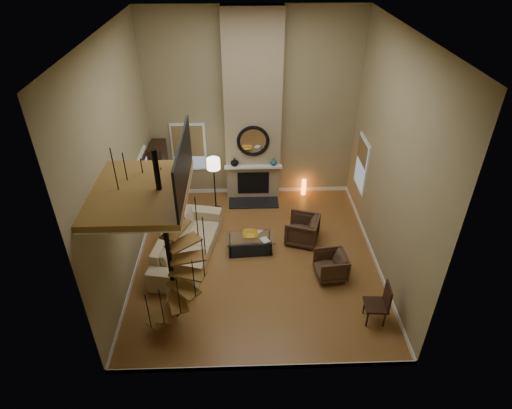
{
  "coord_description": "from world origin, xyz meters",
  "views": [
    {
      "loc": [
        -0.3,
        -8.38,
        7.25
      ],
      "look_at": [
        0.0,
        0.4,
        1.4
      ],
      "focal_mm": 30.21,
      "sensor_mm": 36.0,
      "label": 1
    }
  ],
  "objects_px": {
    "hutch": "(161,174)",
    "armchair_near": "(305,230)",
    "accent_lamp": "(304,187)",
    "side_chair": "(381,302)",
    "sofa": "(187,242)",
    "coffee_table": "(250,242)",
    "floor_lamp": "(214,168)",
    "armchair_far": "(334,265)"
  },
  "relations": [
    {
      "from": "hutch",
      "to": "armchair_near",
      "type": "bearing_deg",
      "value": -27.27
    },
    {
      "from": "hutch",
      "to": "accent_lamp",
      "type": "relative_size",
      "value": 3.83
    },
    {
      "from": "sofa",
      "to": "floor_lamp",
      "type": "height_order",
      "value": "floor_lamp"
    },
    {
      "from": "floor_lamp",
      "to": "accent_lamp",
      "type": "bearing_deg",
      "value": 16.42
    },
    {
      "from": "hutch",
      "to": "accent_lamp",
      "type": "bearing_deg",
      "value": 3.81
    },
    {
      "from": "coffee_table",
      "to": "armchair_far",
      "type": "bearing_deg",
      "value": -27.56
    },
    {
      "from": "armchair_near",
      "to": "sofa",
      "type": "bearing_deg",
      "value": -63.4
    },
    {
      "from": "armchair_far",
      "to": "accent_lamp",
      "type": "bearing_deg",
      "value": 177.44
    },
    {
      "from": "armchair_near",
      "to": "accent_lamp",
      "type": "distance_m",
      "value": 2.39
    },
    {
      "from": "armchair_far",
      "to": "coffee_table",
      "type": "xyz_separation_m",
      "value": [
        -1.97,
        1.03,
        -0.07
      ]
    },
    {
      "from": "coffee_table",
      "to": "sofa",
      "type": "bearing_deg",
      "value": -177.05
    },
    {
      "from": "armchair_far",
      "to": "floor_lamp",
      "type": "xyz_separation_m",
      "value": [
        -2.94,
        2.98,
        1.06
      ]
    },
    {
      "from": "floor_lamp",
      "to": "side_chair",
      "type": "height_order",
      "value": "floor_lamp"
    },
    {
      "from": "sofa",
      "to": "armchair_far",
      "type": "relative_size",
      "value": 4.09
    },
    {
      "from": "coffee_table",
      "to": "floor_lamp",
      "type": "distance_m",
      "value": 2.46
    },
    {
      "from": "sofa",
      "to": "armchair_near",
      "type": "distance_m",
      "value": 3.1
    },
    {
      "from": "armchair_near",
      "to": "accent_lamp",
      "type": "bearing_deg",
      "value": -168.36
    },
    {
      "from": "armchair_near",
      "to": "coffee_table",
      "type": "bearing_deg",
      "value": -57.56
    },
    {
      "from": "hutch",
      "to": "accent_lamp",
      "type": "distance_m",
      "value": 4.39
    },
    {
      "from": "armchair_far",
      "to": "accent_lamp",
      "type": "height_order",
      "value": "armchair_far"
    },
    {
      "from": "sofa",
      "to": "accent_lamp",
      "type": "xyz_separation_m",
      "value": [
        3.34,
        2.83,
        -0.15
      ]
    },
    {
      "from": "armchair_far",
      "to": "hutch",
      "type": "bearing_deg",
      "value": -133.51
    },
    {
      "from": "accent_lamp",
      "to": "side_chair",
      "type": "xyz_separation_m",
      "value": [
        0.95,
        -5.16,
        0.28
      ]
    },
    {
      "from": "accent_lamp",
      "to": "side_chair",
      "type": "relative_size",
      "value": 0.5
    },
    {
      "from": "armchair_far",
      "to": "accent_lamp",
      "type": "relative_size",
      "value": 1.44
    },
    {
      "from": "accent_lamp",
      "to": "sofa",
      "type": "bearing_deg",
      "value": -139.68
    },
    {
      "from": "coffee_table",
      "to": "side_chair",
      "type": "distance_m",
      "value": 3.62
    },
    {
      "from": "hutch",
      "to": "armchair_far",
      "type": "relative_size",
      "value": 2.66
    },
    {
      "from": "armchair_near",
      "to": "side_chair",
      "type": "height_order",
      "value": "side_chair"
    },
    {
      "from": "sofa",
      "to": "accent_lamp",
      "type": "relative_size",
      "value": 5.88
    },
    {
      "from": "armchair_near",
      "to": "side_chair",
      "type": "bearing_deg",
      "value": 41.93
    },
    {
      "from": "armchair_near",
      "to": "accent_lamp",
      "type": "height_order",
      "value": "armchair_near"
    },
    {
      "from": "sofa",
      "to": "coffee_table",
      "type": "height_order",
      "value": "sofa"
    },
    {
      "from": "sofa",
      "to": "side_chair",
      "type": "height_order",
      "value": "side_chair"
    },
    {
      "from": "armchair_far",
      "to": "coffee_table",
      "type": "height_order",
      "value": "armchair_far"
    },
    {
      "from": "coffee_table",
      "to": "floor_lamp",
      "type": "bearing_deg",
      "value": 116.58
    },
    {
      "from": "hutch",
      "to": "sofa",
      "type": "xyz_separation_m",
      "value": [
        0.99,
        -2.55,
        -0.55
      ]
    },
    {
      "from": "hutch",
      "to": "accent_lamp",
      "type": "height_order",
      "value": "hutch"
    },
    {
      "from": "hutch",
      "to": "coffee_table",
      "type": "height_order",
      "value": "hutch"
    },
    {
      "from": "hutch",
      "to": "floor_lamp",
      "type": "relative_size",
      "value": 1.13
    },
    {
      "from": "armchair_near",
      "to": "side_chair",
      "type": "xyz_separation_m",
      "value": [
        1.22,
        -2.78,
        0.17
      ]
    },
    {
      "from": "floor_lamp",
      "to": "sofa",
      "type": "bearing_deg",
      "value": -107.1
    }
  ]
}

